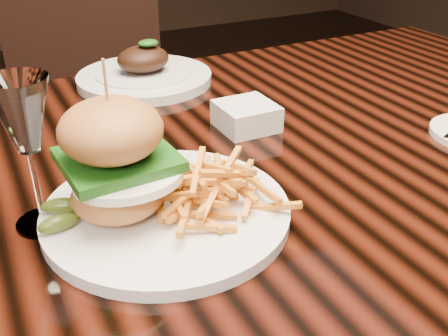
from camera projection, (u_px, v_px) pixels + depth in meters
name	position (u px, v px, depth m)	size (l,w,h in m)	color
dining_table	(219.00, 205.00, 0.78)	(1.60, 0.90, 0.75)	black
burger_plate	(155.00, 183.00, 0.59)	(0.29, 0.29, 0.19)	silver
ramekin	(246.00, 116.00, 0.82)	(0.09, 0.09, 0.04)	silver
wine_glass	(23.00, 121.00, 0.54)	(0.06, 0.06, 0.18)	white
far_dish	(144.00, 74.00, 1.01)	(0.26, 0.26, 0.09)	silver
chair_far	(93.00, 95.00, 1.55)	(0.52, 0.52, 0.95)	black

